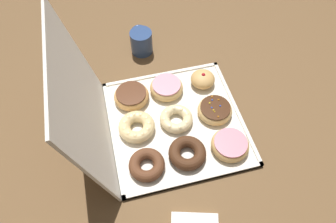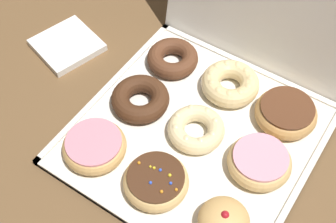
# 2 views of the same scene
# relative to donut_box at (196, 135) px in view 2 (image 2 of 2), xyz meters

# --- Properties ---
(ground_plane) EXTENTS (3.00, 3.00, 0.00)m
(ground_plane) POSITION_rel_donut_box_xyz_m (0.00, 0.00, -0.01)
(ground_plane) COLOR brown
(donut_box) EXTENTS (0.43, 0.43, 0.01)m
(donut_box) POSITION_rel_donut_box_xyz_m (0.00, 0.00, 0.00)
(donut_box) COLOR silver
(donut_box) RESTS_ON ground
(pink_frosted_donut_0) EXTENTS (0.12, 0.12, 0.04)m
(pink_frosted_donut_0) POSITION_rel_donut_box_xyz_m (-0.13, -0.14, 0.02)
(pink_frosted_donut_0) COLOR tan
(pink_frosted_donut_0) RESTS_ON donut_box
(sprinkle_donut_1) EXTENTS (0.12, 0.12, 0.04)m
(sprinkle_donut_1) POSITION_rel_donut_box_xyz_m (-0.00, -0.13, 0.02)
(sprinkle_donut_1) COLOR #E5B770
(sprinkle_donut_1) RESTS_ON donut_box
(jelly_filled_donut_2) EXTENTS (0.09, 0.09, 0.05)m
(jelly_filled_donut_2) POSITION_rel_donut_box_xyz_m (0.13, -0.13, 0.03)
(jelly_filled_donut_2) COLOR tan
(jelly_filled_donut_2) RESTS_ON donut_box
(chocolate_cake_ring_donut_3) EXTENTS (0.12, 0.12, 0.04)m
(chocolate_cake_ring_donut_3) POSITION_rel_donut_box_xyz_m (-0.13, 0.00, 0.02)
(chocolate_cake_ring_donut_3) COLOR #472816
(chocolate_cake_ring_donut_3) RESTS_ON donut_box
(cruller_donut_4) EXTENTS (0.11, 0.11, 0.03)m
(cruller_donut_4) POSITION_rel_donut_box_xyz_m (-0.00, 0.00, 0.02)
(cruller_donut_4) COLOR beige
(cruller_donut_4) RESTS_ON donut_box
(pink_frosted_donut_5) EXTENTS (0.12, 0.12, 0.04)m
(pink_frosted_donut_5) POSITION_rel_donut_box_xyz_m (0.13, -0.00, 0.03)
(pink_frosted_donut_5) COLOR #E5B770
(pink_frosted_donut_5) RESTS_ON donut_box
(chocolate_cake_ring_donut_6) EXTENTS (0.11, 0.11, 0.03)m
(chocolate_cake_ring_donut_6) POSITION_rel_donut_box_xyz_m (-0.14, 0.13, 0.02)
(chocolate_cake_ring_donut_6) COLOR #59331E
(chocolate_cake_ring_donut_6) RESTS_ON donut_box
(cruller_donut_7) EXTENTS (0.12, 0.12, 0.04)m
(cruller_donut_7) POSITION_rel_donut_box_xyz_m (-0.00, 0.13, 0.03)
(cruller_donut_7) COLOR #EACC8C
(cruller_donut_7) RESTS_ON donut_box
(chocolate_frosted_donut_8) EXTENTS (0.12, 0.12, 0.04)m
(chocolate_frosted_donut_8) POSITION_rel_donut_box_xyz_m (0.12, 0.13, 0.03)
(chocolate_frosted_donut_8) COLOR tan
(chocolate_frosted_donut_8) RESTS_ON donut_box
(napkin_stack) EXTENTS (0.16, 0.16, 0.02)m
(napkin_stack) POSITION_rel_donut_box_xyz_m (-0.36, 0.05, 0.00)
(napkin_stack) COLOR white
(napkin_stack) RESTS_ON ground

